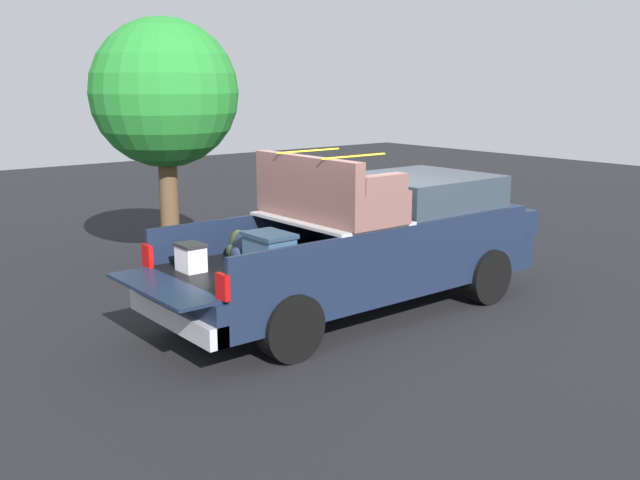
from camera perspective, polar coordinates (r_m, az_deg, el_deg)
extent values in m
plane|color=black|center=(10.09, 2.66, -5.65)|extent=(40.00, 40.00, 0.00)
cube|color=#162138|center=(9.92, 2.70, -2.27)|extent=(5.50, 1.92, 0.47)
cube|color=black|center=(9.12, -2.93, -1.92)|extent=(2.80, 1.80, 0.04)
cube|color=#162138|center=(9.82, -6.15, 0.44)|extent=(2.80, 0.06, 0.50)
cube|color=#162138|center=(8.35, 0.81, -1.63)|extent=(2.80, 0.06, 0.50)
cube|color=#162138|center=(9.92, 3.46, 0.60)|extent=(0.06, 1.80, 0.50)
cube|color=#162138|center=(8.29, -12.36, -3.69)|extent=(0.55, 1.80, 0.04)
cube|color=#B2B2B7|center=(9.48, 0.82, 1.74)|extent=(1.25, 1.92, 0.04)
cube|color=#162138|center=(10.73, 8.13, 1.41)|extent=(2.30, 1.92, 0.50)
cube|color=#2D3842|center=(10.58, 7.84, 3.88)|extent=(1.94, 1.76, 0.45)
cube|color=#162138|center=(11.75, 12.62, 1.90)|extent=(0.40, 1.82, 0.38)
cube|color=#B2B2B7|center=(8.46, -11.30, -5.93)|extent=(0.24, 1.92, 0.24)
cube|color=red|center=(9.12, -13.47, -1.22)|extent=(0.06, 0.20, 0.28)
cube|color=red|center=(7.62, -7.70, -3.69)|extent=(0.06, 0.20, 0.28)
cylinder|color=black|center=(11.76, 6.23, -1.06)|extent=(0.80, 0.30, 0.80)
cylinder|color=black|center=(10.63, 12.96, -2.77)|extent=(0.80, 0.30, 0.80)
cylinder|color=black|center=(9.67, -8.63, -4.11)|extent=(0.80, 0.30, 0.80)
cylinder|color=black|center=(8.27, -2.38, -6.86)|extent=(0.80, 0.30, 0.80)
cube|color=#335170|center=(8.48, -4.00, -1.29)|extent=(0.40, 0.55, 0.46)
cube|color=#23394E|center=(8.43, -4.03, 0.40)|extent=(0.44, 0.59, 0.05)
ellipsoid|color=#283351|center=(8.85, -5.98, -0.71)|extent=(0.20, 0.37, 0.47)
ellipsoid|color=#283351|center=(8.81, -6.57, -1.26)|extent=(0.09, 0.26, 0.21)
ellipsoid|color=#384728|center=(9.17, -6.39, -0.46)|extent=(0.20, 0.35, 0.41)
ellipsoid|color=#384728|center=(9.13, -6.96, -0.93)|extent=(0.09, 0.25, 0.18)
cube|color=white|center=(8.82, -10.16, -1.48)|extent=(0.26, 0.34, 0.30)
cube|color=#262628|center=(8.78, -10.20, -0.40)|extent=(0.28, 0.36, 0.04)
cube|color=brown|center=(9.44, 0.83, 3.11)|extent=(0.94, 2.03, 0.42)
cube|color=brown|center=(9.14, -1.06, 5.40)|extent=(0.16, 2.03, 0.40)
cube|color=brown|center=(10.14, -2.27, 5.58)|extent=(0.70, 0.20, 0.22)
cube|color=brown|center=(8.75, 4.93, 4.44)|extent=(0.70, 0.20, 0.22)
cube|color=yellow|center=(9.71, -0.90, 7.06)|extent=(1.04, 0.03, 0.02)
cube|color=yellow|center=(9.01, 2.71, 6.63)|extent=(1.04, 0.03, 0.02)
cylinder|color=brown|center=(12.41, -11.81, 2.80)|extent=(0.31, 0.31, 2.22)
sphere|color=#24802C|center=(12.25, -12.20, 11.28)|extent=(2.42, 2.42, 2.42)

